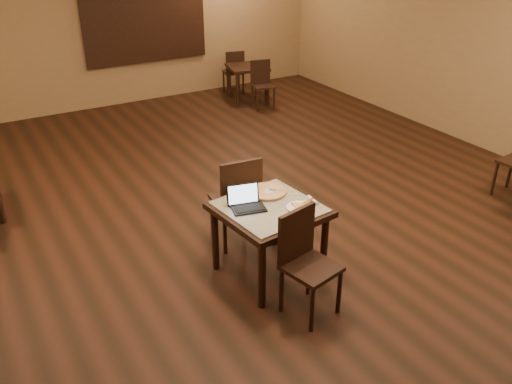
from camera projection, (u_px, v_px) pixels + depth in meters
ground at (261, 213)px, 6.55m from camera, size 10.00×10.00×0.00m
wall_back at (118, 22)px, 9.69m from camera, size 8.00×0.02×3.00m
wall_right at (503, 50)px, 7.68m from camera, size 0.02×10.00×3.00m
mural at (145, 17)px, 9.87m from camera, size 2.34×0.05×1.64m
tiled_table at (269, 215)px, 5.16m from camera, size 1.02×1.02×0.76m
chair_main_near at (305, 257)px, 4.73m from camera, size 0.51×0.51×0.98m
chair_main_far at (238, 197)px, 5.66m from camera, size 0.50×0.50×1.04m
laptop at (246, 202)px, 5.08m from camera, size 0.35×0.31×0.21m
plate at (299, 207)px, 5.08m from camera, size 0.25×0.25×0.01m
pizza_slice at (300, 206)px, 5.07m from camera, size 0.25×0.25×0.02m
pizza_pan at (267, 193)px, 5.35m from camera, size 0.39×0.39×0.01m
pizza_whole at (267, 191)px, 5.35m from camera, size 0.38×0.38×0.03m
spatula at (270, 191)px, 5.34m from camera, size 0.24×0.24×0.01m
napkin_roll at (313, 200)px, 5.18m from camera, size 0.05×0.17×0.04m
other_table_a at (247, 72)px, 10.29m from camera, size 0.85×0.85×0.66m
other_table_a_chair_near at (262, 81)px, 9.95m from camera, size 0.45×0.45×0.86m
other_table_a_chair_far at (234, 69)px, 10.70m from camera, size 0.45×0.45×0.86m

